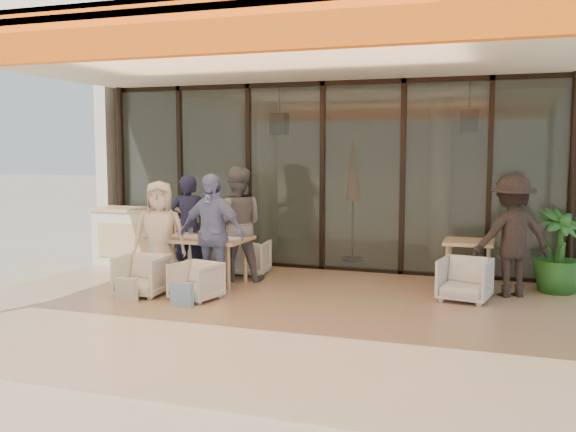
# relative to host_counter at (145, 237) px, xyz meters

# --- Properties ---
(ground) EXTENTS (70.00, 70.00, 0.00)m
(ground) POSITION_rel_host_counter_xyz_m (3.04, -2.30, -0.53)
(ground) COLOR #C6B293
(ground) RESTS_ON ground
(terrace_floor) EXTENTS (8.00, 6.00, 0.01)m
(terrace_floor) POSITION_rel_host_counter_xyz_m (3.04, -2.30, -0.53)
(terrace_floor) COLOR tan
(terrace_floor) RESTS_ON ground
(terrace_structure) EXTENTS (8.00, 6.00, 3.40)m
(terrace_structure) POSITION_rel_host_counter_xyz_m (3.04, -2.56, 2.72)
(terrace_structure) COLOR silver
(terrace_structure) RESTS_ON ground
(glass_storefront) EXTENTS (8.08, 0.10, 3.20)m
(glass_storefront) POSITION_rel_host_counter_xyz_m (3.04, 0.70, 1.07)
(glass_storefront) COLOR #9EADA3
(glass_storefront) RESTS_ON ground
(interior_block) EXTENTS (9.05, 3.62, 3.52)m
(interior_block) POSITION_rel_host_counter_xyz_m (3.05, 3.02, 1.70)
(interior_block) COLOR silver
(interior_block) RESTS_ON ground
(host_counter) EXTENTS (1.85, 0.65, 1.04)m
(host_counter) POSITION_rel_host_counter_xyz_m (0.00, 0.00, 0.00)
(host_counter) COLOR silver
(host_counter) RESTS_ON ground
(dining_table) EXTENTS (1.50, 0.90, 0.93)m
(dining_table) POSITION_rel_host_counter_xyz_m (1.60, -1.06, 0.16)
(dining_table) COLOR #D5B982
(dining_table) RESTS_ON ground
(chair_far_left) EXTENTS (0.76, 0.74, 0.62)m
(chair_far_left) POSITION_rel_host_counter_xyz_m (1.19, -0.12, -0.22)
(chair_far_left) COLOR silver
(chair_far_left) RESTS_ON ground
(chair_far_right) EXTENTS (0.68, 0.65, 0.64)m
(chair_far_right) POSITION_rel_host_counter_xyz_m (2.03, -0.12, -0.21)
(chair_far_right) COLOR silver
(chair_far_right) RESTS_ON ground
(chair_near_left) EXTENTS (0.66, 0.63, 0.66)m
(chair_near_left) POSITION_rel_host_counter_xyz_m (1.19, -2.02, -0.20)
(chair_near_left) COLOR silver
(chair_near_left) RESTS_ON ground
(chair_near_right) EXTENTS (0.69, 0.66, 0.59)m
(chair_near_right) POSITION_rel_host_counter_xyz_m (2.03, -2.02, -0.23)
(chair_near_right) COLOR silver
(chair_near_right) RESTS_ON ground
(diner_navy) EXTENTS (0.70, 0.56, 1.67)m
(diner_navy) POSITION_rel_host_counter_xyz_m (1.19, -0.62, 0.30)
(diner_navy) COLOR #191D39
(diner_navy) RESTS_ON ground
(diner_grey) EXTENTS (1.05, 0.93, 1.81)m
(diner_grey) POSITION_rel_host_counter_xyz_m (2.03, -0.62, 0.37)
(diner_grey) COLOR slate
(diner_grey) RESTS_ON ground
(diner_cream) EXTENTS (0.92, 0.76, 1.61)m
(diner_cream) POSITION_rel_host_counter_xyz_m (1.19, -1.52, 0.28)
(diner_cream) COLOR beige
(diner_cream) RESTS_ON ground
(diner_periwinkle) EXTENTS (1.05, 0.51, 1.73)m
(diner_periwinkle) POSITION_rel_host_counter_xyz_m (2.03, -1.52, 0.34)
(diner_periwinkle) COLOR #6C76B5
(diner_periwinkle) RESTS_ON ground
(tote_bag_cream) EXTENTS (0.30, 0.10, 0.34)m
(tote_bag_cream) POSITION_rel_host_counter_xyz_m (1.19, -2.42, -0.36)
(tote_bag_cream) COLOR silver
(tote_bag_cream) RESTS_ON ground
(tote_bag_blue) EXTENTS (0.30, 0.10, 0.34)m
(tote_bag_blue) POSITION_rel_host_counter_xyz_m (2.03, -2.42, -0.36)
(tote_bag_blue) COLOR #99BFD8
(tote_bag_blue) RESTS_ON ground
(side_table) EXTENTS (0.70, 0.70, 0.74)m
(side_table) POSITION_rel_host_counter_xyz_m (5.50, -0.12, 0.11)
(side_table) COLOR #D5B982
(side_table) RESTS_ON ground
(side_chair) EXTENTS (0.74, 0.71, 0.67)m
(side_chair) POSITION_rel_host_counter_xyz_m (5.50, -0.87, -0.20)
(side_chair) COLOR silver
(side_chair) RESTS_ON ground
(standing_woman) EXTENTS (1.28, 1.05, 1.73)m
(standing_woman) POSITION_rel_host_counter_xyz_m (6.09, -0.39, 0.33)
(standing_woman) COLOR black
(standing_woman) RESTS_ON ground
(potted_palm) EXTENTS (0.97, 0.97, 1.23)m
(potted_palm) POSITION_rel_host_counter_xyz_m (6.73, 0.06, 0.08)
(potted_palm) COLOR #1E5919
(potted_palm) RESTS_ON ground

